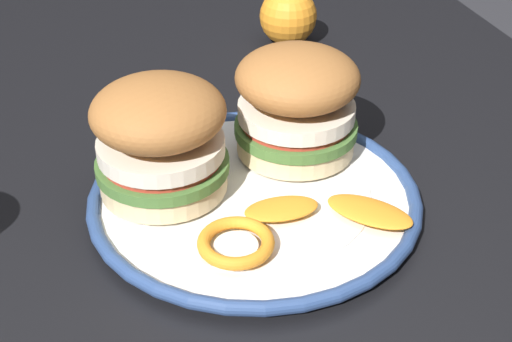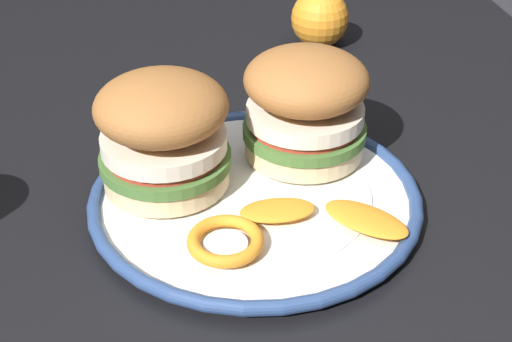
{
  "view_description": "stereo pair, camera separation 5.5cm",
  "coord_description": "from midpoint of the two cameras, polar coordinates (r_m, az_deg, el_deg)",
  "views": [
    {
      "loc": [
        0.48,
        -0.09,
        1.1
      ],
      "look_at": [
        0.0,
        0.03,
        0.77
      ],
      "focal_mm": 49.25,
      "sensor_mm": 36.0,
      "label": 1
    },
    {
      "loc": [
        0.49,
        -0.04,
        1.1
      ],
      "look_at": [
        0.0,
        0.03,
        0.77
      ],
      "focal_mm": 49.25,
      "sensor_mm": 36.0,
      "label": 2
    }
  ],
  "objects": [
    {
      "name": "orange_peel_strip_short",
      "position": [
        0.58,
        11.63,
        -3.93
      ],
      "size": [
        0.08,
        0.08,
        0.01
      ],
      "color": "orange",
      "rests_on": "dinner_plate"
    },
    {
      "name": "orange_peel_strip_long",
      "position": [
        0.57,
        4.48,
        -3.29
      ],
      "size": [
        0.03,
        0.06,
        0.01
      ],
      "color": "orange",
      "rests_on": "dinner_plate"
    },
    {
      "name": "sandwich_half_right",
      "position": [
        0.63,
        6.52,
        5.41
      ],
      "size": [
        0.13,
        0.13,
        0.1
      ],
      "color": "beige",
      "rests_on": "dinner_plate"
    },
    {
      "name": "dining_table",
      "position": [
        0.68,
        -0.55,
        -9.91
      ],
      "size": [
        1.25,
        0.91,
        0.73
      ],
      "color": "black",
      "rests_on": "ground"
    },
    {
      "name": "whole_orange",
      "position": [
        0.91,
        6.96,
        12.18
      ],
      "size": [
        0.07,
        0.07,
        0.07
      ],
      "primitive_type": "sphere",
      "color": "orange",
      "rests_on": "dining_table"
    },
    {
      "name": "sandwich_half_left",
      "position": [
        0.59,
        -4.94,
        3.18
      ],
      "size": [
        0.13,
        0.13,
        0.1
      ],
      "color": "beige",
      "rests_on": "dinner_plate"
    },
    {
      "name": "orange_peel_curled",
      "position": [
        0.54,
        0.33,
        -5.81
      ],
      "size": [
        0.08,
        0.08,
        0.01
      ],
      "color": "orange",
      "rests_on": "dinner_plate"
    },
    {
      "name": "dinner_plate",
      "position": [
        0.61,
        2.58,
        -2.49
      ],
      "size": [
        0.29,
        0.29,
        0.02
      ],
      "color": "white",
      "rests_on": "dining_table"
    }
  ]
}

